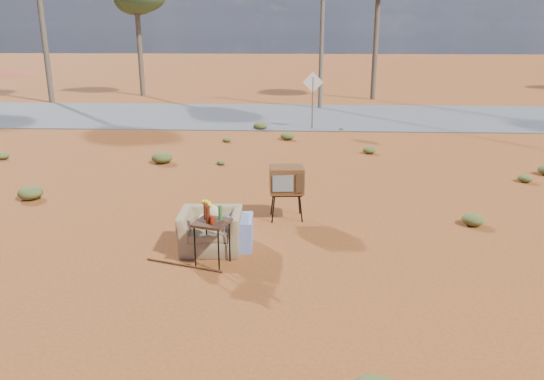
{
  "coord_description": "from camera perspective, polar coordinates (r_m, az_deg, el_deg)",
  "views": [
    {
      "loc": [
        0.96,
        -8.37,
        3.84
      ],
      "look_at": [
        0.47,
        1.41,
        0.8
      ],
      "focal_mm": 35.0,
      "sensor_mm": 36.0,
      "label": 1
    }
  ],
  "objects": [
    {
      "name": "scrub_patch",
      "position": [
        13.42,
        -4.91,
        1.18
      ],
      "size": [
        17.49,
        8.07,
        0.33
      ],
      "color": "#545927",
      "rests_on": "ground"
    },
    {
      "name": "utility_pole_center",
      "position": [
        25.89,
        5.42,
        17.85
      ],
      "size": [
        1.4,
        0.2,
        8.0
      ],
      "color": "brown",
      "rests_on": "ground"
    },
    {
      "name": "rusty_bar",
      "position": [
        9.04,
        -9.44,
        -7.99
      ],
      "size": [
        1.35,
        0.47,
        0.04
      ],
      "primitive_type": "cylinder",
      "rotation": [
        0.0,
        1.57,
        -0.31
      ],
      "color": "#502915",
      "rests_on": "ground"
    },
    {
      "name": "ground",
      "position": [
        9.26,
        -3.4,
        -7.28
      ],
      "size": [
        140.0,
        140.0,
        0.0
      ],
      "primitive_type": "plane",
      "color": "brown",
      "rests_on": "ground"
    },
    {
      "name": "road_sign",
      "position": [
        20.51,
        4.42,
        10.65
      ],
      "size": [
        0.78,
        0.06,
        2.19
      ],
      "color": "brown",
      "rests_on": "ground"
    },
    {
      "name": "tv_unit",
      "position": [
        10.8,
        1.58,
        1.03
      ],
      "size": [
        0.74,
        0.61,
        1.11
      ],
      "rotation": [
        0.0,
        0.0,
        0.09
      ],
      "color": "black",
      "rests_on": "ground"
    },
    {
      "name": "side_table",
      "position": [
        8.79,
        -6.63,
        -3.13
      ],
      "size": [
        0.67,
        0.67,
        1.08
      ],
      "rotation": [
        0.0,
        0.0,
        -0.3
      ],
      "color": "#3A2115",
      "rests_on": "ground"
    },
    {
      "name": "armchair",
      "position": [
        9.5,
        -6.03,
        -3.79
      ],
      "size": [
        1.3,
        0.86,
        0.95
      ],
      "rotation": [
        0.0,
        0.0,
        0.04
      ],
      "color": "olive",
      "rests_on": "ground"
    },
    {
      "name": "highway",
      "position": [
        23.7,
        0.5,
        7.97
      ],
      "size": [
        140.0,
        7.0,
        0.04
      ],
      "primitive_type": "cube",
      "color": "#565659",
      "rests_on": "ground"
    }
  ]
}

